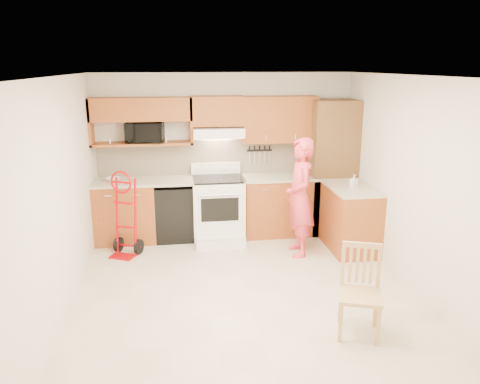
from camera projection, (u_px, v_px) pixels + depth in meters
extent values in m
cube|color=beige|center=(246.00, 293.00, 5.61)|extent=(4.00, 4.50, 0.02)
cube|color=white|center=(247.00, 75.00, 4.95)|extent=(4.00, 4.50, 0.02)
cube|color=beige|center=(225.00, 154.00, 7.44)|extent=(4.00, 0.02, 2.50)
cube|color=beige|center=(297.00, 279.00, 3.12)|extent=(4.00, 0.02, 2.50)
cube|color=beige|center=(60.00, 197.00, 5.02)|extent=(0.02, 4.50, 2.50)
cube|color=beige|center=(415.00, 185.00, 5.55)|extent=(0.02, 4.50, 2.50)
cube|color=beige|center=(225.00, 157.00, 7.43)|extent=(3.92, 0.03, 0.55)
cube|color=#AE5723|center=(126.00, 212.00, 7.15)|extent=(0.90, 0.60, 0.90)
cube|color=black|center=(176.00, 212.00, 7.26)|extent=(0.60, 0.60, 0.85)
cube|color=#AE5723|center=(279.00, 206.00, 7.47)|extent=(1.14, 0.60, 0.90)
cube|color=#BAB095|center=(144.00, 181.00, 7.07)|extent=(1.50, 0.63, 0.04)
cube|color=#BAB095|center=(280.00, 177.00, 7.34)|extent=(1.14, 0.63, 0.04)
cube|color=#AE5723|center=(350.00, 219.00, 6.82)|extent=(0.60, 1.00, 0.90)
cube|color=#BAB095|center=(352.00, 188.00, 6.70)|extent=(0.63, 1.00, 0.04)
cube|color=brown|center=(331.00, 167.00, 7.42)|extent=(0.70, 0.60, 2.10)
cube|color=#AE5723|center=(141.00, 109.00, 6.92)|extent=(1.50, 0.33, 0.34)
cube|color=#AE5723|center=(143.00, 144.00, 7.05)|extent=(1.50, 0.33, 0.04)
cube|color=#AE5723|center=(218.00, 111.00, 7.08)|extent=(0.76, 0.33, 0.44)
cube|color=#AE5723|center=(279.00, 119.00, 7.24)|extent=(1.14, 0.33, 0.70)
cube|color=white|center=(218.00, 132.00, 7.10)|extent=(0.76, 0.46, 0.14)
imported|color=black|center=(145.00, 132.00, 7.01)|extent=(0.58, 0.42, 0.30)
imported|color=#E63D4B|center=(300.00, 197.00, 6.54)|extent=(0.40, 0.61, 1.67)
imported|color=white|center=(354.00, 181.00, 6.62)|extent=(0.11, 0.11, 0.19)
imported|color=white|center=(113.00, 179.00, 6.99)|extent=(0.27, 0.27, 0.05)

